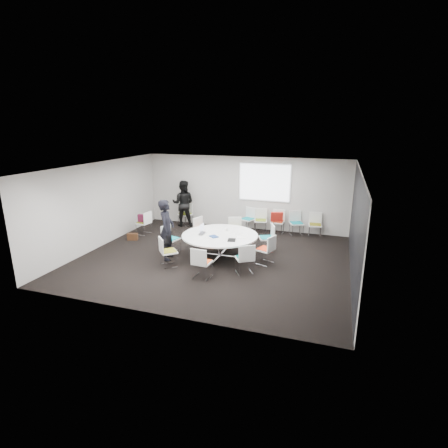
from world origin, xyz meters
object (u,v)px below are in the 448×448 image
(chair_ring_e, at_px, (171,244))
(laptop, at_px, (204,234))
(chair_ring_b, at_px, (267,243))
(person_main, at_px, (167,230))
(chair_ring_f, at_px, (168,257))
(maroon_bag, at_px, (143,218))
(person_back, at_px, (183,203))
(chair_back_a, at_px, (248,223))
(conference_table, at_px, (220,240))
(chair_ring_a, at_px, (265,255))
(chair_back_b, at_px, (261,225))
(chair_ring_c, at_px, (235,235))
(chair_ring_g, at_px, (202,268))
(cup, at_px, (227,229))
(chair_back_e, at_px, (315,229))
(chair_ring_h, at_px, (245,264))
(chair_back_d, at_px, (296,228))
(chair_ring_d, at_px, (202,235))
(brown_bag, at_px, (133,237))
(chair_spare_left, at_px, (144,227))
(chair_back_c, at_px, (277,226))
(chair_person_back, at_px, (186,218))

(chair_ring_e, relative_size, laptop, 2.48)
(chair_ring_b, bearing_deg, person_main, 96.85)
(chair_ring_f, xyz_separation_m, maroon_bag, (-2.27, 2.46, 0.34))
(person_back, bearing_deg, chair_back_a, 170.79)
(person_back, height_order, laptop, person_back)
(conference_table, relative_size, laptop, 6.54)
(conference_table, height_order, laptop, laptop)
(chair_ring_a, height_order, chair_back_b, same)
(chair_ring_c, bearing_deg, chair_ring_g, 70.28)
(conference_table, distance_m, cup, 0.50)
(chair_back_e, bearing_deg, chair_ring_e, 30.48)
(chair_ring_a, height_order, chair_ring_h, same)
(chair_back_a, bearing_deg, chair_ring_e, 82.85)
(chair_back_d, bearing_deg, chair_back_b, -23.09)
(conference_table, relative_size, chair_back_d, 2.64)
(chair_ring_d, relative_size, brown_bag, 2.44)
(chair_ring_d, relative_size, chair_ring_h, 1.00)
(chair_back_e, relative_size, chair_spare_left, 1.00)
(person_main, bearing_deg, chair_ring_f, -164.10)
(chair_ring_a, relative_size, chair_back_e, 1.00)
(chair_ring_e, distance_m, brown_bag, 2.00)
(chair_ring_f, distance_m, cup, 2.09)
(conference_table, distance_m, chair_ring_c, 1.47)
(person_back, bearing_deg, brown_bag, 53.03)
(chair_back_c, xyz_separation_m, person_back, (-3.78, -0.19, 0.65))
(chair_back_b, relative_size, maroon_bag, 2.20)
(maroon_bag, bearing_deg, chair_back_a, 25.69)
(chair_ring_e, height_order, chair_back_c, same)
(chair_back_a, xyz_separation_m, chair_person_back, (-2.61, -0.03, 0.00))
(maroon_bag, bearing_deg, brown_bag, -93.04)
(conference_table, xyz_separation_m, laptop, (-0.50, -0.09, 0.19))
(chair_ring_e, distance_m, chair_person_back, 3.22)
(chair_person_back, height_order, person_main, person_main)
(cup, relative_size, brown_bag, 0.25)
(chair_spare_left, height_order, person_main, person_main)
(chair_ring_b, bearing_deg, chair_back_c, -23.20)
(chair_ring_a, bearing_deg, cup, 88.82)
(chair_ring_c, bearing_deg, chair_ring_e, 22.77)
(chair_back_d, xyz_separation_m, cup, (-1.87, -2.59, 0.50))
(chair_ring_e, relative_size, cup, 9.78)
(chair_ring_e, distance_m, person_back, 3.13)
(chair_back_b, bearing_deg, chair_ring_h, 85.83)
(chair_ring_c, distance_m, chair_back_b, 1.65)
(maroon_bag, bearing_deg, chair_ring_g, -39.79)
(chair_back_b, xyz_separation_m, maroon_bag, (-4.07, -1.67, 0.34))
(chair_back_d, height_order, brown_bag, chair_back_d)
(chair_ring_e, height_order, chair_back_b, same)
(chair_ring_a, height_order, brown_bag, chair_ring_a)
(chair_ring_e, bearing_deg, chair_back_b, 157.68)
(chair_back_a, xyz_separation_m, chair_back_e, (2.53, 0.00, 0.00))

